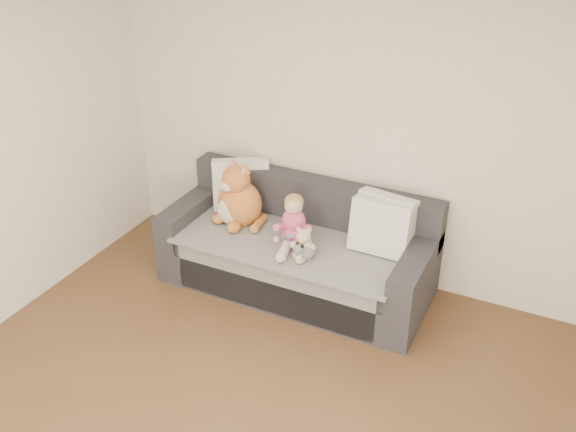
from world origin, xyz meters
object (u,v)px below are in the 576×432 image
object	(u,v)px
toddler	(293,225)
plush_cat	(238,200)
teddy_bear	(303,245)
sippy_cup	(290,240)
sofa	(298,252)

from	to	relation	value
toddler	plush_cat	xyz separation A→B (m)	(-0.57, 0.12, 0.03)
toddler	teddy_bear	size ratio (longest dim) A/B	1.71
toddler	sippy_cup	bearing A→B (deg)	-125.91
toddler	plush_cat	world-z (taller)	plush_cat
toddler	sofa	bearing A→B (deg)	78.97
plush_cat	sippy_cup	size ratio (longest dim) A/B	4.71
toddler	teddy_bear	xyz separation A→B (m)	(0.14, -0.12, -0.08)
toddler	sippy_cup	distance (m)	0.12
sofa	teddy_bear	bearing A→B (deg)	-57.83
sofa	toddler	distance (m)	0.37
teddy_bear	sippy_cup	world-z (taller)	teddy_bear
sofa	plush_cat	distance (m)	0.66
plush_cat	sofa	bearing A→B (deg)	23.82
sofa	toddler	size ratio (longest dim) A/B	5.00
sofa	plush_cat	bearing A→B (deg)	-177.53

